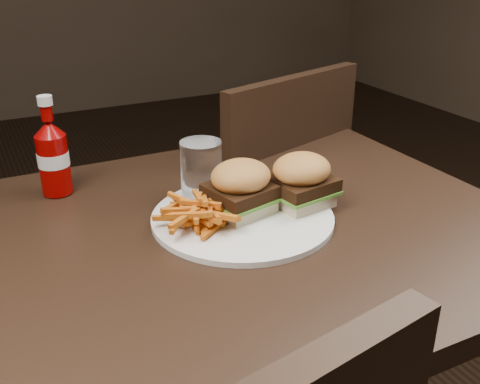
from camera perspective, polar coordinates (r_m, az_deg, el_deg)
name	(u,v)px	position (r m, az deg, el deg)	size (l,w,h in m)	color
dining_table	(182,248)	(0.95, -5.93, -5.69)	(1.20, 0.80, 0.04)	black
chair_far	(234,233)	(1.61, -0.61, -4.19)	(0.45, 0.45, 0.04)	black
plate	(243,217)	(0.99, 0.26, -2.60)	(0.32, 0.32, 0.01)	white
sandwich_half_a	(241,206)	(0.99, 0.08, -1.43)	(0.10, 0.09, 0.03)	beige
sandwich_half_b	(300,198)	(1.03, 6.15, -0.62)	(0.10, 0.09, 0.03)	beige
fries_pile	(199,212)	(0.95, -4.19, -2.01)	(0.11, 0.11, 0.04)	#BD7213
ketchup_bottle	(54,164)	(1.12, -18.36, 2.68)	(0.06, 0.06, 0.12)	#830303
tumbler	(201,173)	(1.04, -3.93, 1.96)	(0.08, 0.08, 0.12)	white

